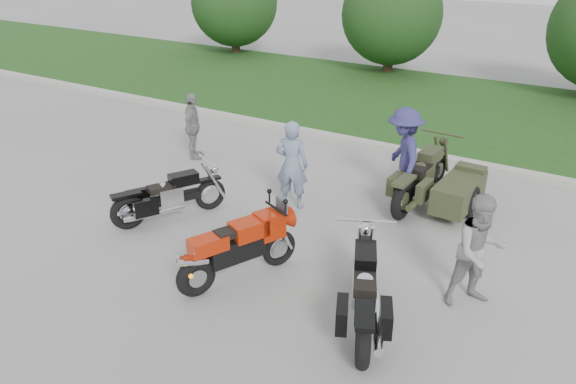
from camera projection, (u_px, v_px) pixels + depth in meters
The scene contains 13 objects.
ground at pixel (243, 261), 9.20m from camera, with size 80.00×80.00×0.00m, color #A1A19C.
curb at pixel (385, 147), 13.81m from camera, with size 60.00×0.30×0.15m, color #ABA9A1.
grass_strip at pixel (438, 107), 17.02m from camera, with size 60.00×8.00×0.14m, color #325B1F.
tree_far_left at pixel (234, 3), 23.43m from camera, with size 3.60×3.60×4.00m.
tree_mid_left at pixel (392, 14), 20.13m from camera, with size 3.60×3.60×4.00m.
sportbike_red at pixel (236, 247), 8.46m from camera, with size 1.01×1.97×0.99m.
cruiser_left at pixel (165, 199), 10.34m from camera, with size 1.19×2.02×0.86m.
cruiser_right at pixel (364, 296), 7.51m from camera, with size 1.17×2.30×0.94m.
cruiser_sidecar at pixel (442, 187), 10.73m from camera, with size 1.33×2.59×0.99m.
person_stripe at pixel (292, 165), 10.68m from camera, with size 0.64×0.42×1.75m, color gray.
person_grey at pixel (480, 251), 7.84m from camera, with size 0.83×0.64×1.70m, color gray.
person_denim at pixel (403, 156), 10.89m from camera, with size 1.23×0.71×1.91m, color navy.
person_back at pixel (193, 126), 13.06m from camera, with size 0.92×0.38×1.56m, color gray.
Camera 1 is at (4.71, -6.33, 4.92)m, focal length 35.00 mm.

